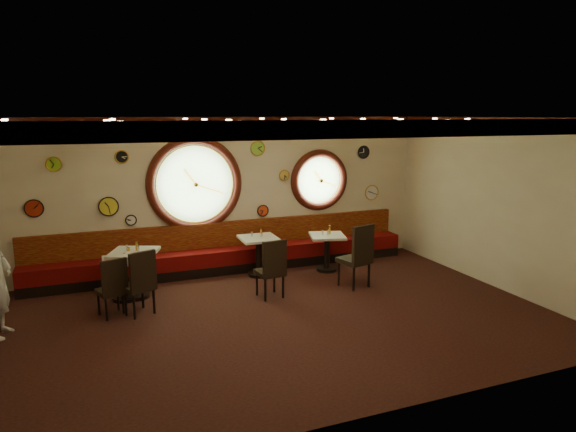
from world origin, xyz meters
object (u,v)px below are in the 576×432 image
at_px(table_c, 259,251).
at_px(condiment_a_salt, 120,256).
at_px(chair_c, 272,265).
at_px(condiment_c_salt, 252,234).
at_px(condiment_d_salt, 323,232).
at_px(condiment_b_bottle, 137,246).
at_px(condiment_b_salt, 127,248).
at_px(condiment_a_pepper, 124,256).
at_px(table_a, 124,274).
at_px(condiment_c_bottle, 261,232).
at_px(table_d, 327,248).
at_px(chair_a, 113,284).
at_px(condiment_c_pepper, 261,235).
at_px(table_b, 135,268).
at_px(chair_b, 140,279).
at_px(chair_d, 359,252).
at_px(condiment_d_pepper, 328,232).
at_px(condiment_a_bottle, 128,252).
at_px(condiment_b_pepper, 138,249).
at_px(condiment_d_bottle, 329,230).

xyz_separation_m(table_c, condiment_a_salt, (-2.72, -0.47, 0.30)).
height_order(table_c, condiment_a_salt, condiment_a_salt).
xyz_separation_m(chair_c, condiment_c_salt, (0.09, 1.47, 0.24)).
xyz_separation_m(condiment_d_salt, condiment_b_bottle, (-3.77, -0.20, 0.11)).
xyz_separation_m(condiment_b_salt, condiment_a_pepper, (-0.07, -0.17, -0.11)).
bearing_deg(table_a, condiment_c_salt, 12.70).
bearing_deg(table_c, condiment_c_bottle, 44.94).
distance_m(table_c, table_d, 1.46).
bearing_deg(table_c, condiment_a_pepper, -169.07).
xyz_separation_m(chair_a, condiment_c_pepper, (2.93, 1.22, 0.29)).
distance_m(table_b, condiment_a_salt, 0.36).
relative_size(chair_b, chair_d, 0.89).
xyz_separation_m(chair_c, chair_d, (1.71, -0.06, 0.09)).
bearing_deg(condiment_a_pepper, condiment_c_salt, 13.77).
xyz_separation_m(table_b, condiment_d_salt, (3.83, 0.23, 0.28)).
bearing_deg(condiment_a_pepper, table_a, 120.24).
bearing_deg(condiment_c_pepper, chair_b, -152.72).
xyz_separation_m(table_a, condiment_d_salt, (4.03, 0.29, 0.35)).
xyz_separation_m(table_a, condiment_d_pepper, (4.12, 0.25, 0.35)).
height_order(condiment_c_salt, condiment_c_bottle, condiment_c_bottle).
distance_m(table_b, condiment_c_pepper, 2.57).
relative_size(chair_c, condiment_b_bottle, 4.18).
bearing_deg(condiment_c_pepper, condiment_a_bottle, -172.56).
distance_m(condiment_a_salt, condiment_b_pepper, 0.34).
xyz_separation_m(condiment_a_salt, condiment_b_salt, (0.14, 0.13, 0.11)).
bearing_deg(condiment_d_bottle, chair_b, -163.80).
bearing_deg(table_c, condiment_d_bottle, -5.91).
xyz_separation_m(condiment_a_bottle, condiment_b_bottle, (0.15, -0.01, 0.10)).
height_order(table_a, table_d, table_d).
relative_size(chair_b, condiment_b_bottle, 4.23).
bearing_deg(condiment_c_salt, condiment_d_pepper, -12.13).
distance_m(condiment_b_pepper, condiment_c_bottle, 2.54).
height_order(table_b, condiment_d_bottle, condiment_d_bottle).
distance_m(condiment_d_salt, condiment_c_pepper, 1.32).
relative_size(condiment_a_pepper, condiment_d_bottle, 0.58).
relative_size(condiment_c_pepper, condiment_b_bottle, 0.59).
xyz_separation_m(chair_a, condiment_a_salt, (0.17, 0.77, 0.24)).
distance_m(table_b, chair_d, 4.12).
relative_size(chair_a, condiment_a_salt, 6.37).
relative_size(table_b, condiment_c_salt, 10.29).
height_order(table_c, chair_d, chair_d).
xyz_separation_m(condiment_c_salt, condiment_b_bottle, (-2.31, -0.49, 0.08)).
relative_size(table_a, condiment_c_pepper, 7.96).
height_order(chair_b, condiment_a_pepper, chair_b).
bearing_deg(condiment_a_pepper, condiment_d_bottle, 4.86).
distance_m(table_c, condiment_a_salt, 2.78).
bearing_deg(condiment_d_bottle, table_c, 174.09).
distance_m(chair_c, condiment_a_salt, 2.68).
xyz_separation_m(table_b, condiment_d_pepper, (3.92, 0.19, 0.29)).
distance_m(table_d, condiment_c_bottle, 1.44).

